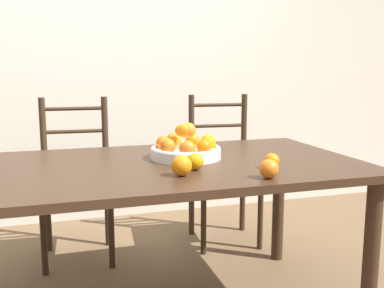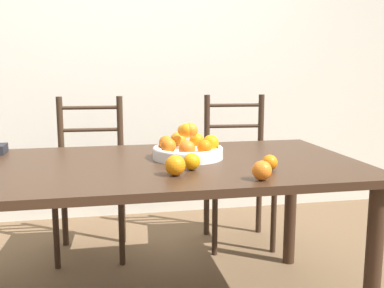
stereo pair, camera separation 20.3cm
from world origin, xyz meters
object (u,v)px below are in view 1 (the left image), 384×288
at_px(orange_loose_0, 269,169).
at_px(chair_left, 76,182).
at_px(orange_loose_3, 182,166).
at_px(chair_right, 223,171).
at_px(orange_loose_2, 272,161).
at_px(orange_loose_1, 195,161).
at_px(fruit_bowl, 186,148).

relative_size(orange_loose_0, chair_left, 0.08).
bearing_deg(orange_loose_3, chair_right, 61.07).
xyz_separation_m(orange_loose_0, orange_loose_2, (0.09, 0.16, -0.01)).
bearing_deg(chair_left, orange_loose_1, -62.56).
bearing_deg(orange_loose_2, chair_left, 125.68).
distance_m(orange_loose_1, chair_left, 1.14).
distance_m(fruit_bowl, orange_loose_0, 0.52).
relative_size(orange_loose_1, orange_loose_3, 0.87).
xyz_separation_m(fruit_bowl, chair_left, (-0.48, 0.75, -0.31)).
height_order(orange_loose_1, chair_right, chair_right).
bearing_deg(orange_loose_0, orange_loose_2, 59.42).
xyz_separation_m(orange_loose_2, orange_loose_3, (-0.41, -0.02, 0.01)).
distance_m(orange_loose_2, orange_loose_3, 0.41).
xyz_separation_m(orange_loose_3, chair_left, (-0.36, 1.09, -0.31)).
xyz_separation_m(orange_loose_1, orange_loose_2, (0.32, -0.07, -0.00)).
relative_size(orange_loose_1, chair_right, 0.07).
xyz_separation_m(fruit_bowl, orange_loose_3, (-0.12, -0.34, -0.01)).
distance_m(fruit_bowl, chair_right, 0.95).
relative_size(chair_left, chair_right, 1.00).
bearing_deg(orange_loose_1, orange_loose_0, -44.59).
bearing_deg(chair_right, chair_left, -175.09).
height_order(orange_loose_0, orange_loose_2, orange_loose_0).
xyz_separation_m(orange_loose_2, chair_right, (0.20, 1.07, -0.30)).
bearing_deg(chair_left, fruit_bowl, -54.14).
distance_m(chair_left, chair_right, 0.97).
relative_size(orange_loose_3, chair_left, 0.08).
bearing_deg(chair_left, orange_loose_2, -50.98).
relative_size(orange_loose_0, chair_right, 0.08).
relative_size(orange_loose_1, chair_left, 0.07).
distance_m(orange_loose_2, chair_right, 1.13).
bearing_deg(orange_loose_1, orange_loose_3, -134.34).
bearing_deg(orange_loose_0, chair_left, 118.89).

